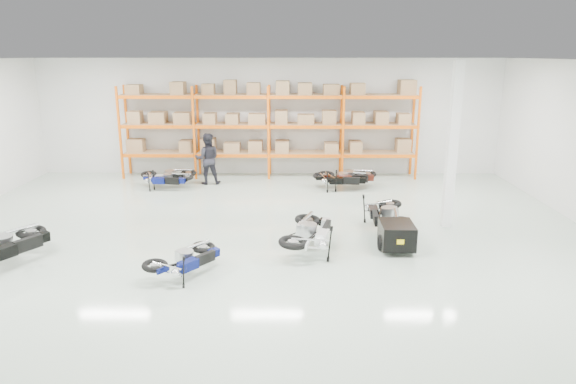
{
  "coord_description": "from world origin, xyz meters",
  "views": [
    {
      "loc": [
        0.92,
        -13.13,
        4.66
      ],
      "look_at": [
        0.79,
        0.02,
        1.1
      ],
      "focal_mm": 32.0,
      "sensor_mm": 36.0,
      "label": 1
    }
  ],
  "objects_px": {
    "moto_touring_right": "(385,209)",
    "trailer": "(397,235)",
    "moto_back_c": "(341,175)",
    "moto_back_d": "(348,173)",
    "moto_back_a": "(166,176)",
    "moto_blue_centre": "(186,254)",
    "moto_silver_left": "(311,227)",
    "moto_back_b": "(168,173)",
    "person_back": "(207,159)",
    "moto_black_far_left": "(2,240)"
  },
  "relations": [
    {
      "from": "moto_touring_right",
      "to": "trailer",
      "type": "bearing_deg",
      "value": -86.98
    },
    {
      "from": "moto_back_c",
      "to": "moto_back_d",
      "type": "xyz_separation_m",
      "value": [
        0.25,
        0.19,
        0.03
      ]
    },
    {
      "from": "trailer",
      "to": "moto_back_c",
      "type": "xyz_separation_m",
      "value": [
        -0.81,
        5.82,
        0.12
      ]
    },
    {
      "from": "moto_back_c",
      "to": "moto_back_a",
      "type": "bearing_deg",
      "value": 94.25
    },
    {
      "from": "moto_blue_centre",
      "to": "moto_silver_left",
      "type": "height_order",
      "value": "moto_silver_left"
    },
    {
      "from": "moto_back_b",
      "to": "person_back",
      "type": "height_order",
      "value": "person_back"
    },
    {
      "from": "moto_touring_right",
      "to": "trailer",
      "type": "xyz_separation_m",
      "value": [
        -0.0,
        -1.6,
        -0.18
      ]
    },
    {
      "from": "moto_blue_centre",
      "to": "moto_touring_right",
      "type": "relative_size",
      "value": 0.84
    },
    {
      "from": "moto_back_a",
      "to": "trailer",
      "type": "bearing_deg",
      "value": -121.48
    },
    {
      "from": "person_back",
      "to": "moto_black_far_left",
      "type": "bearing_deg",
      "value": 57.83
    },
    {
      "from": "moto_silver_left",
      "to": "trailer",
      "type": "height_order",
      "value": "moto_silver_left"
    },
    {
      "from": "moto_black_far_left",
      "to": "trailer",
      "type": "height_order",
      "value": "moto_black_far_left"
    },
    {
      "from": "moto_back_b",
      "to": "moto_touring_right",
      "type": "bearing_deg",
      "value": -132.22
    },
    {
      "from": "moto_blue_centre",
      "to": "moto_touring_right",
      "type": "distance_m",
      "value": 5.73
    },
    {
      "from": "trailer",
      "to": "moto_back_a",
      "type": "relative_size",
      "value": 1.04
    },
    {
      "from": "moto_back_c",
      "to": "moto_back_d",
      "type": "relative_size",
      "value": 0.95
    },
    {
      "from": "moto_blue_centre",
      "to": "moto_back_a",
      "type": "bearing_deg",
      "value": -35.12
    },
    {
      "from": "trailer",
      "to": "moto_back_c",
      "type": "distance_m",
      "value": 5.88
    },
    {
      "from": "trailer",
      "to": "moto_back_a",
      "type": "xyz_separation_m",
      "value": [
        -7.02,
        5.84,
        0.08
      ]
    },
    {
      "from": "moto_back_a",
      "to": "moto_back_b",
      "type": "relative_size",
      "value": 0.94
    },
    {
      "from": "moto_blue_centre",
      "to": "moto_back_d",
      "type": "height_order",
      "value": "moto_back_d"
    },
    {
      "from": "moto_black_far_left",
      "to": "trailer",
      "type": "xyz_separation_m",
      "value": [
        9.04,
        1.0,
        -0.21
      ]
    },
    {
      "from": "trailer",
      "to": "moto_back_b",
      "type": "height_order",
      "value": "moto_back_b"
    },
    {
      "from": "moto_touring_right",
      "to": "person_back",
      "type": "relative_size",
      "value": 1.02
    },
    {
      "from": "moto_back_b",
      "to": "moto_back_c",
      "type": "xyz_separation_m",
      "value": [
        6.2,
        -0.39,
        0.01
      ]
    },
    {
      "from": "moto_black_far_left",
      "to": "person_back",
      "type": "bearing_deg",
      "value": -83.6
    },
    {
      "from": "moto_back_c",
      "to": "moto_black_far_left",
      "type": "bearing_deg",
      "value": 134.15
    },
    {
      "from": "trailer",
      "to": "moto_blue_centre",
      "type": "bearing_deg",
      "value": -161.86
    },
    {
      "from": "moto_back_b",
      "to": "person_back",
      "type": "relative_size",
      "value": 0.91
    },
    {
      "from": "moto_silver_left",
      "to": "moto_back_b",
      "type": "bearing_deg",
      "value": -38.6
    },
    {
      "from": "trailer",
      "to": "moto_back_b",
      "type": "relative_size",
      "value": 0.98
    },
    {
      "from": "person_back",
      "to": "moto_blue_centre",
      "type": "bearing_deg",
      "value": 87.62
    },
    {
      "from": "moto_blue_centre",
      "to": "person_back",
      "type": "xyz_separation_m",
      "value": [
        -0.83,
        8.13,
        0.45
      ]
    },
    {
      "from": "moto_touring_right",
      "to": "moto_back_a",
      "type": "distance_m",
      "value": 8.2
    },
    {
      "from": "moto_silver_left",
      "to": "moto_back_b",
      "type": "relative_size",
      "value": 1.18
    },
    {
      "from": "moto_silver_left",
      "to": "moto_back_a",
      "type": "xyz_separation_m",
      "value": [
        -4.93,
        5.89,
        -0.13
      ]
    },
    {
      "from": "moto_back_c",
      "to": "moto_touring_right",
      "type": "bearing_deg",
      "value": -164.62
    },
    {
      "from": "moto_back_a",
      "to": "moto_back_d",
      "type": "relative_size",
      "value": 0.88
    },
    {
      "from": "moto_back_a",
      "to": "moto_touring_right",
      "type": "bearing_deg",
      "value": -112.87
    },
    {
      "from": "trailer",
      "to": "moto_back_d",
      "type": "bearing_deg",
      "value": 96.16
    },
    {
      "from": "person_back",
      "to": "moto_back_a",
      "type": "bearing_deg",
      "value": 21.81
    },
    {
      "from": "moto_touring_right",
      "to": "moto_back_b",
      "type": "height_order",
      "value": "moto_touring_right"
    },
    {
      "from": "moto_touring_right",
      "to": "moto_back_a",
      "type": "bearing_deg",
      "value": 151.84
    },
    {
      "from": "moto_silver_left",
      "to": "moto_back_a",
      "type": "distance_m",
      "value": 7.68
    },
    {
      "from": "moto_blue_centre",
      "to": "moto_back_c",
      "type": "bearing_deg",
      "value": -80.5
    },
    {
      "from": "moto_back_a",
      "to": "moto_back_c",
      "type": "height_order",
      "value": "moto_back_c"
    },
    {
      "from": "moto_silver_left",
      "to": "moto_back_b",
      "type": "distance_m",
      "value": 7.96
    },
    {
      "from": "moto_back_a",
      "to": "person_back",
      "type": "xyz_separation_m",
      "value": [
        1.37,
        0.79,
        0.45
      ]
    },
    {
      "from": "moto_black_far_left",
      "to": "moto_back_c",
      "type": "bearing_deg",
      "value": -110.01
    },
    {
      "from": "moto_touring_right",
      "to": "moto_back_a",
      "type": "height_order",
      "value": "moto_touring_right"
    }
  ]
}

